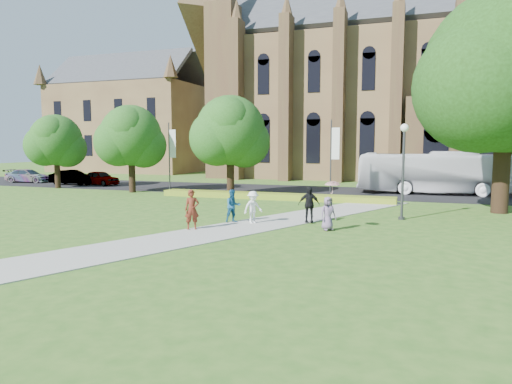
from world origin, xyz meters
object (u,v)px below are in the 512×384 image
at_px(tour_coach, 436,173).
at_px(car_0, 100,178).
at_px(streetlamp, 403,160).
at_px(car_1, 73,177).
at_px(car_2, 28,176).
at_px(large_tree, 507,72).
at_px(pedestrian_0, 192,209).

xyz_separation_m(tour_coach, car_0, (-31.91, -2.21, -1.05)).
xyz_separation_m(streetlamp, car_1, (-32.55, 11.71, -2.52)).
relative_size(car_0, car_1, 0.93).
bearing_deg(car_1, tour_coach, -91.89).
bearing_deg(car_2, streetlamp, -117.28).
distance_m(streetlamp, car_1, 34.68).
xyz_separation_m(streetlamp, large_tree, (5.50, 4.50, 5.07)).
bearing_deg(large_tree, pedestrian_0, -143.44).
bearing_deg(car_0, tour_coach, -73.67).
distance_m(tour_coach, pedestrian_0, 24.23).
relative_size(streetlamp, car_1, 1.14).
bearing_deg(streetlamp, car_2, 162.28).
relative_size(streetlamp, tour_coach, 0.41).
xyz_separation_m(large_tree, car_1, (-38.05, 7.21, -7.59)).
distance_m(large_tree, pedestrian_0, 20.04).
xyz_separation_m(streetlamp, pedestrian_0, (-9.47, -6.60, -2.29)).
bearing_deg(streetlamp, car_1, 160.21).
bearing_deg(streetlamp, car_0, 157.36).
relative_size(car_2, pedestrian_0, 2.54).
relative_size(streetlamp, car_2, 1.07).
height_order(streetlamp, car_0, streetlamp).
height_order(car_1, pedestrian_0, pedestrian_0).
bearing_deg(tour_coach, car_1, 92.17).
bearing_deg(large_tree, car_2, 169.81).
height_order(tour_coach, car_0, tour_coach).
bearing_deg(car_1, pedestrian_0, -135.03).
bearing_deg(streetlamp, tour_coach, 81.11).
relative_size(large_tree, car_0, 3.08).
relative_size(large_tree, car_1, 2.88).
height_order(car_0, car_2, car_0).
distance_m(streetlamp, large_tree, 8.73).
xyz_separation_m(tour_coach, car_1, (-34.83, -2.86, -1.02)).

